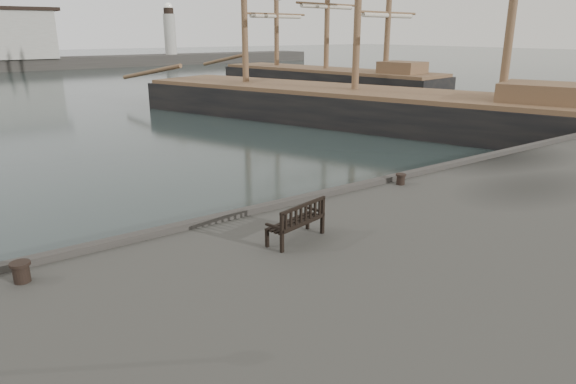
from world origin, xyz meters
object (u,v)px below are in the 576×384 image
bollard_left (21,272)px  tall_ship_far (326,86)px  bench (296,229)px  tall_ship_main (354,113)px  bollard_right (401,179)px

bollard_left → tall_ship_far: tall_ship_far is taller
bench → tall_ship_main: (19.47, 18.80, -1.16)m
bench → tall_ship_far: tall_ship_far is taller
tall_ship_far → tall_ship_main: bearing=-133.2°
bench → tall_ship_far: bearing=35.8°
bench → bollard_right: bearing=4.1°
bollard_right → tall_ship_main: size_ratio=0.01×
bollard_left → bollard_right: bearing=1.3°
tall_ship_main → tall_ship_far: 19.63m
bollard_left → tall_ship_main: 30.79m
bollard_right → tall_ship_far: tall_ship_far is taller
tall_ship_main → tall_ship_far: size_ratio=1.31×
bench → bollard_left: 6.24m
tall_ship_main → bench: bearing=-155.6°
tall_ship_far → bollard_right: bearing=-135.9°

